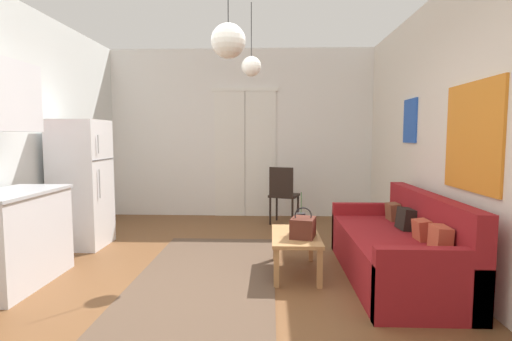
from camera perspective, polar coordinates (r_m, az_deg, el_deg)
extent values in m
cube|color=brown|center=(3.56, -6.76, -18.85)|extent=(5.08, 7.56, 0.10)
cube|color=white|center=(6.76, -2.21, 5.46)|extent=(4.68, 0.10, 2.87)
cube|color=white|center=(6.72, -3.89, 2.38)|extent=(0.52, 0.02, 2.15)
cube|color=white|center=(6.69, 0.69, 2.38)|extent=(0.52, 0.02, 2.15)
cube|color=white|center=(6.74, -1.63, 11.81)|extent=(1.13, 0.03, 0.06)
cube|color=silver|center=(3.66, 31.23, 5.05)|extent=(0.10, 7.16, 2.87)
cube|color=orange|center=(3.78, 29.17, 4.34)|extent=(0.02, 0.91, 0.93)
cube|color=blue|center=(5.16, 21.70, 6.78)|extent=(0.02, 0.42, 0.54)
cube|color=red|center=(4.92, -32.16, 8.97)|extent=(0.02, 0.32, 0.40)
cube|color=brown|center=(3.79, -7.95, -16.42)|extent=(1.35, 3.27, 0.01)
cube|color=maroon|center=(4.10, 19.27, -11.81)|extent=(0.85, 2.00, 0.44)
cube|color=maroon|center=(4.16, 24.01, -8.89)|extent=(0.15, 2.00, 0.83)
cube|color=maroon|center=(3.24, 24.37, -15.27)|extent=(0.85, 0.11, 0.58)
cube|color=maroon|center=(4.96, 16.08, -7.94)|extent=(0.85, 0.11, 0.58)
cube|color=#B74C33|center=(3.53, 25.43, -9.18)|extent=(0.13, 0.23, 0.23)
cube|color=#B74C33|center=(3.91, 23.21, -8.04)|extent=(0.15, 0.19, 0.20)
cube|color=black|center=(4.27, 21.14, -6.65)|extent=(0.16, 0.23, 0.23)
cube|color=brown|center=(4.68, 19.51, -5.75)|extent=(0.15, 0.20, 0.20)
cube|color=#B27F4C|center=(4.00, 5.82, -9.55)|extent=(0.48, 0.87, 0.04)
cube|color=#B27F4C|center=(3.67, 3.01, -14.12)|extent=(0.05, 0.05, 0.36)
cube|color=#B27F4C|center=(3.70, 9.33, -14.04)|extent=(0.05, 0.05, 0.36)
cube|color=#B27F4C|center=(4.43, 2.87, -10.77)|extent=(0.05, 0.05, 0.36)
cube|color=#B27F4C|center=(4.45, 8.06, -10.73)|extent=(0.05, 0.05, 0.36)
cylinder|color=#2D2D33|center=(4.10, 6.63, -7.55)|extent=(0.09, 0.09, 0.19)
cylinder|color=#477F42|center=(4.06, 6.66, -4.70)|extent=(0.01, 0.01, 0.22)
cube|color=#512319|center=(3.87, 6.92, -8.32)|extent=(0.28, 0.31, 0.19)
torus|color=black|center=(3.84, 6.94, -6.62)|extent=(0.17, 0.01, 0.17)
cube|color=white|center=(5.34, -24.25, -1.77)|extent=(0.58, 0.62, 1.59)
cube|color=#4C4C51|center=(5.19, -21.47, 1.54)|extent=(0.01, 0.60, 0.01)
cylinder|color=#B7BABF|center=(5.02, -22.16, 3.59)|extent=(0.02, 0.02, 0.22)
cylinder|color=#B7BABF|center=(5.05, -21.98, -1.82)|extent=(0.02, 0.02, 0.35)
cube|color=silver|center=(4.30, -31.91, -8.66)|extent=(0.55, 1.05, 0.85)
cube|color=#B7BABF|center=(4.22, -32.19, -2.81)|extent=(0.58, 1.08, 0.03)
cube|color=#999BA0|center=(4.22, -32.22, -3.43)|extent=(0.36, 0.40, 0.10)
cylinder|color=black|center=(6.34, 6.18, -5.58)|extent=(0.03, 0.03, 0.44)
cylinder|color=black|center=(6.44, 3.06, -5.40)|extent=(0.03, 0.03, 0.44)
cylinder|color=black|center=(6.02, 5.36, -6.16)|extent=(0.03, 0.03, 0.44)
cylinder|color=black|center=(6.12, 2.10, -5.95)|extent=(0.03, 0.03, 0.44)
cube|color=black|center=(6.19, 4.19, -3.68)|extent=(0.52, 0.51, 0.04)
cube|color=black|center=(5.99, 3.71, -1.69)|extent=(0.37, 0.15, 0.45)
sphere|color=white|center=(3.27, -4.09, 18.44)|extent=(0.28, 0.28, 0.28)
cylinder|color=black|center=(4.61, -0.69, 20.02)|extent=(0.01, 0.01, 0.59)
sphere|color=white|center=(4.52, -0.68, 15.04)|extent=(0.22, 0.22, 0.22)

